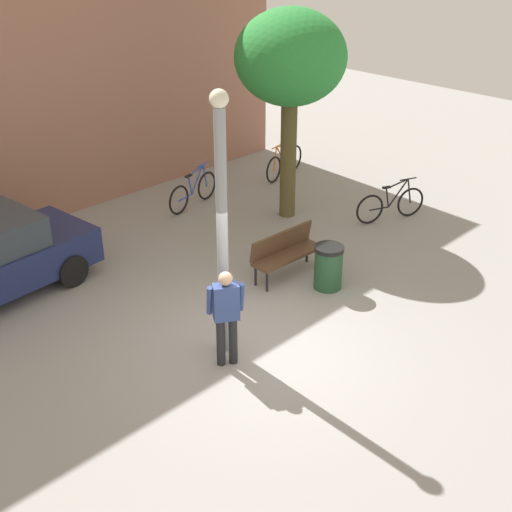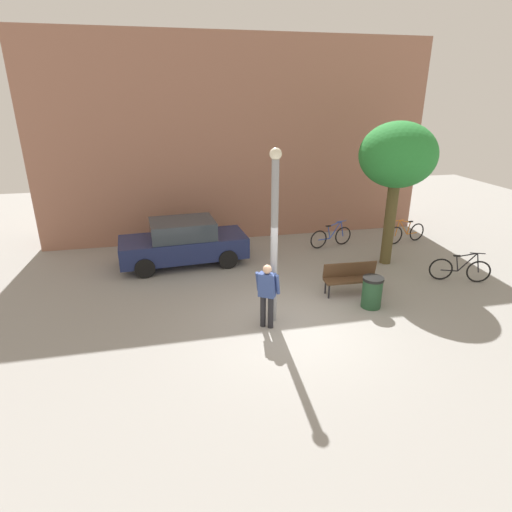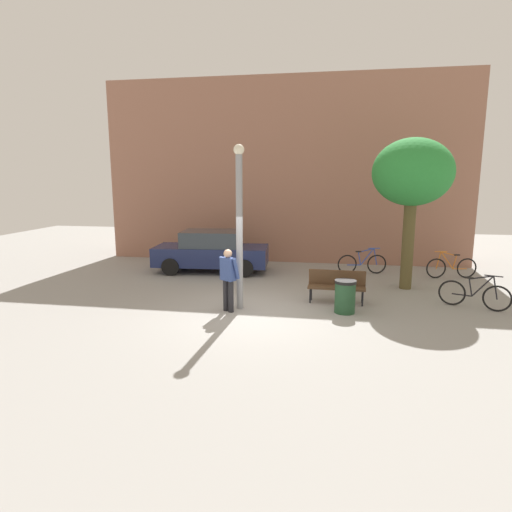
{
  "view_description": "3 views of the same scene",
  "coord_description": "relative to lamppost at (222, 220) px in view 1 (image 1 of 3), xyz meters",
  "views": [
    {
      "loc": [
        -6.77,
        -6.67,
        6.66
      ],
      "look_at": [
        0.52,
        0.53,
        1.34
      ],
      "focal_mm": 48.36,
      "sensor_mm": 36.0,
      "label": 1
    },
    {
      "loc": [
        -2.84,
        -8.77,
        5.41
      ],
      "look_at": [
        -0.61,
        1.37,
        1.39
      ],
      "focal_mm": 29.13,
      "sensor_mm": 36.0,
      "label": 2
    },
    {
      "loc": [
        1.94,
        -10.56,
        3.49
      ],
      "look_at": [
        0.02,
        0.55,
        1.42
      ],
      "focal_mm": 29.92,
      "sensor_mm": 36.0,
      "label": 3
    }
  ],
  "objects": [
    {
      "name": "bicycle_black",
      "position": [
        6.26,
        1.07,
        -1.98
      ],
      "size": [
        1.69,
        0.74,
        0.97
      ],
      "color": "black",
      "rests_on": "ground_plane"
    },
    {
      "name": "person_by_lamppost",
      "position": [
        -0.24,
        -0.31,
        -1.39
      ],
      "size": [
        0.62,
        0.51,
        1.67
      ],
      "color": "#232328",
      "rests_on": "ground_plane"
    },
    {
      "name": "ground_plane",
      "position": [
        0.39,
        -0.35,
        -2.36
      ],
      "size": [
        36.0,
        36.0,
        0.0
      ],
      "primitive_type": "plane",
      "color": "gray"
    },
    {
      "name": "trash_bin",
      "position": [
        2.79,
        0.1,
        -1.92
      ],
      "size": [
        0.56,
        0.56,
        0.87
      ],
      "color": "#234C2D",
      "rests_on": "ground_plane"
    },
    {
      "name": "plaza_tree",
      "position": [
        4.79,
        2.97,
        1.24
      ],
      "size": [
        2.43,
        2.43,
        4.7
      ],
      "color": "brown",
      "rests_on": "ground_plane"
    },
    {
      "name": "bicycle_blue",
      "position": [
        3.57,
        4.94,
        -1.98
      ],
      "size": [
        1.78,
        0.41,
        0.97
      ],
      "color": "black",
      "rests_on": "ground_plane"
    },
    {
      "name": "park_bench",
      "position": [
        2.59,
        1.03,
        -1.81
      ],
      "size": [
        1.62,
        0.54,
        0.92
      ],
      "color": "#513823",
      "rests_on": "ground_plane"
    },
    {
      "name": "lamppost",
      "position": [
        0.0,
        0.0,
        0.0
      ],
      "size": [
        0.28,
        0.28,
        4.34
      ],
      "color": "gray",
      "rests_on": "ground_plane"
    },
    {
      "name": "bicycle_orange",
      "position": [
        6.62,
        4.75,
        -1.98
      ],
      "size": [
        1.78,
        0.42,
        0.97
      ],
      "color": "black",
      "rests_on": "ground_plane"
    }
  ]
}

